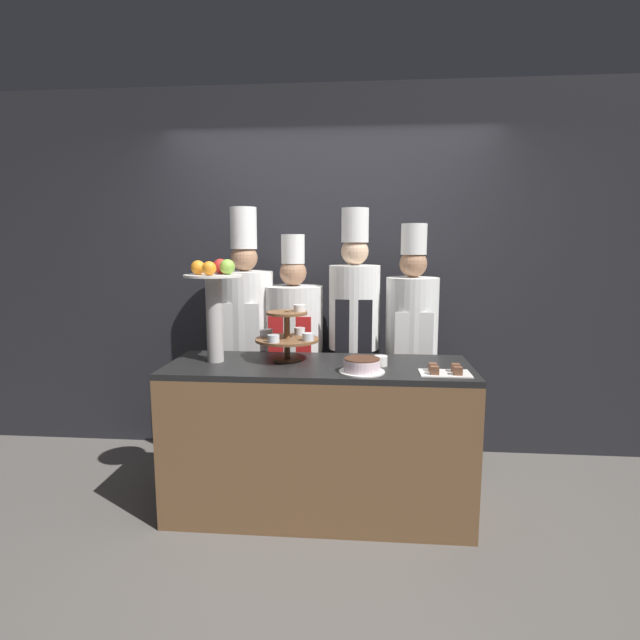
% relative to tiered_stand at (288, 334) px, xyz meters
% --- Properties ---
extents(ground_plane, '(14.00, 14.00, 0.00)m').
position_rel_tiered_stand_xyz_m(ground_plane, '(0.20, -0.41, -1.08)').
color(ground_plane, '#5B5651').
extents(wall_back, '(10.00, 0.06, 2.80)m').
position_rel_tiered_stand_xyz_m(wall_back, '(0.20, 0.91, 0.32)').
color(wall_back, '#232328').
rests_on(wall_back, ground_plane).
extents(buffet_counter, '(1.79, 0.64, 0.92)m').
position_rel_tiered_stand_xyz_m(buffet_counter, '(0.20, -0.09, -0.62)').
color(buffet_counter, brown).
rests_on(buffet_counter, ground_plane).
extents(tiered_stand, '(0.39, 0.39, 0.34)m').
position_rel_tiered_stand_xyz_m(tiered_stand, '(0.00, 0.00, 0.00)').
color(tiered_stand, brown).
rests_on(tiered_stand, buffet_counter).
extents(fruit_pedestal, '(0.35, 0.35, 0.62)m').
position_rel_tiered_stand_xyz_m(fruit_pedestal, '(-0.43, -0.07, 0.23)').
color(fruit_pedestal, '#B2ADA8').
rests_on(fruit_pedestal, buffet_counter).
extents(cake_round, '(0.25, 0.25, 0.08)m').
position_rel_tiered_stand_xyz_m(cake_round, '(0.45, -0.26, -0.12)').
color(cake_round, white).
rests_on(cake_round, buffet_counter).
extents(cup_white, '(0.08, 0.08, 0.06)m').
position_rel_tiered_stand_xyz_m(cup_white, '(0.56, -0.10, -0.13)').
color(cup_white, white).
rests_on(cup_white, buffet_counter).
extents(cake_square_tray, '(0.28, 0.17, 0.05)m').
position_rel_tiered_stand_xyz_m(cake_square_tray, '(0.91, -0.26, -0.14)').
color(cake_square_tray, white).
rests_on(cake_square_tray, buffet_counter).
extents(chef_left, '(0.40, 0.40, 1.88)m').
position_rel_tiered_stand_xyz_m(chef_left, '(-0.39, 0.52, -0.08)').
color(chef_left, '#28282D').
rests_on(chef_left, ground_plane).
extents(chef_center_left, '(0.42, 0.42, 1.69)m').
position_rel_tiered_stand_xyz_m(chef_center_left, '(-0.04, 0.52, -0.17)').
color(chef_center_left, '#28282D').
rests_on(chef_center_left, ground_plane).
extents(chef_center_right, '(0.36, 0.36, 1.87)m').
position_rel_tiered_stand_xyz_m(chef_center_right, '(0.40, 0.52, -0.04)').
color(chef_center_right, '#38332D').
rests_on(chef_center_right, ground_plane).
extents(chef_right, '(0.36, 0.36, 1.76)m').
position_rel_tiered_stand_xyz_m(chef_right, '(0.80, 0.52, -0.11)').
color(chef_right, '#38332D').
rests_on(chef_right, ground_plane).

